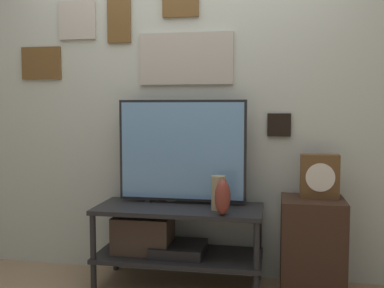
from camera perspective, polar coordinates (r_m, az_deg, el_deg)
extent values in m
cube|color=beige|center=(3.35, -0.65, 6.43)|extent=(6.40, 0.06, 2.70)
cube|color=#B2ADA3|center=(3.33, -0.86, 10.79)|extent=(0.69, 0.02, 0.38)
cube|color=#B2BCC6|center=(3.32, -0.88, 10.80)|extent=(0.66, 0.01, 0.34)
cube|color=brown|center=(3.72, -18.58, 9.71)|extent=(0.32, 0.02, 0.25)
cube|color=#BCB299|center=(3.72, -18.63, 9.71)|extent=(0.29, 0.01, 0.21)
cube|color=brown|center=(3.51, -9.24, 15.52)|extent=(0.18, 0.02, 0.36)
cube|color=#BCB299|center=(3.50, -9.28, 15.54)|extent=(0.14, 0.01, 0.33)
cube|color=brown|center=(3.40, -1.46, 17.20)|extent=(0.27, 0.02, 0.17)
cube|color=slate|center=(3.39, -1.49, 17.22)|extent=(0.23, 0.01, 0.13)
cube|color=#B7B2A8|center=(3.63, -14.35, 15.00)|extent=(0.29, 0.02, 0.29)
cube|color=slate|center=(3.62, -14.40, 15.02)|extent=(0.26, 0.01, 0.25)
cube|color=black|center=(3.25, 11.00, 2.40)|extent=(0.16, 0.02, 0.16)
cube|color=#BCB299|center=(3.24, 11.00, 2.39)|extent=(0.13, 0.01, 0.13)
cube|color=#232326|center=(3.14, -1.68, -8.22)|extent=(1.15, 0.49, 0.03)
cube|color=#232326|center=(3.23, -1.66, -13.99)|extent=(1.15, 0.49, 0.03)
cylinder|color=#232326|center=(3.17, -12.44, -13.18)|extent=(0.04, 0.04, 0.56)
cylinder|color=#232326|center=(2.94, 8.19, -14.53)|extent=(0.04, 0.04, 0.56)
cylinder|color=#232326|center=(3.55, -9.70, -11.17)|extent=(0.04, 0.04, 0.56)
cylinder|color=#232326|center=(3.35, 8.48, -12.13)|extent=(0.04, 0.04, 0.56)
cube|color=black|center=(3.21, -1.66, -13.14)|extent=(0.36, 0.34, 0.07)
cube|color=#47382D|center=(3.25, -6.22, -11.27)|extent=(0.40, 0.27, 0.25)
cylinder|color=black|center=(3.30, -5.64, -7.16)|extent=(0.05, 0.05, 0.02)
cylinder|color=black|center=(3.20, 3.12, -7.52)|extent=(0.05, 0.05, 0.02)
cube|color=black|center=(3.19, -1.34, -0.84)|extent=(0.91, 0.04, 0.72)
cube|color=#6B9ED1|center=(3.17, -1.40, -0.87)|extent=(0.88, 0.01, 0.68)
cylinder|color=tan|center=(3.03, 3.39, -6.20)|extent=(0.10, 0.10, 0.23)
ellipsoid|color=brown|center=(2.88, 3.91, -6.76)|extent=(0.10, 0.12, 0.23)
cylinder|color=silver|center=(3.34, -2.67, -6.23)|extent=(0.09, 0.09, 0.11)
cube|color=#382319|center=(3.19, 15.00, -12.37)|extent=(0.41, 0.39, 0.64)
cube|color=brown|center=(3.13, 15.89, -3.97)|extent=(0.25, 0.10, 0.29)
cylinder|color=white|center=(3.07, 15.99, -4.11)|extent=(0.19, 0.01, 0.19)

